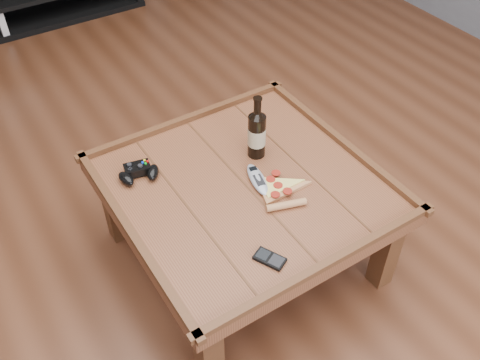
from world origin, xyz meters
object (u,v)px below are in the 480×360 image
beer_bottle (257,133)px  smartphone (270,259)px  pizza_slice (279,190)px  coffee_table (245,195)px  remote_control (258,179)px  game_controller (139,173)px  game_console (1,23)px

beer_bottle → smartphone: bearing=-119.1°
beer_bottle → pizza_slice: (-0.05, -0.23, -0.10)m
coffee_table → smartphone: (-0.13, -0.36, 0.07)m
smartphone → remote_control: size_ratio=0.61×
pizza_slice → coffee_table: bearing=147.7°
game_controller → game_console: game_controller is taller
game_console → smartphone: bearing=-86.3°
beer_bottle → pizza_slice: beer_bottle is taller
coffee_table → pizza_slice: (0.09, -0.11, 0.07)m
remote_control → game_controller: bearing=157.6°
game_controller → beer_bottle: bearing=-3.9°
beer_bottle → game_console: beer_bottle is taller
game_console → remote_control: bearing=-81.8°
coffee_table → remote_control: 0.09m
game_console → beer_bottle: bearing=-79.3°
beer_bottle → game_controller: (-0.47, 0.14, -0.09)m
coffee_table → smartphone: bearing=-110.2°
coffee_table → game_console: coffee_table is taller
game_controller → smartphone: 0.65m
game_controller → game_console: (-0.04, 2.36, -0.37)m
beer_bottle → game_console: 2.59m
coffee_table → pizza_slice: size_ratio=3.25×
pizza_slice → smartphone: size_ratio=2.63×
pizza_slice → remote_control: bearing=131.4°
game_controller → smartphone: bearing=-60.0°
smartphone → pizza_slice: bearing=23.0°
pizza_slice → remote_control: size_ratio=1.60×
game_controller → remote_control: 0.47m
coffee_table → beer_bottle: (0.14, 0.13, 0.17)m
beer_bottle → smartphone: size_ratio=2.35×
coffee_table → pizza_slice: 0.15m
smartphone → game_console: 3.01m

